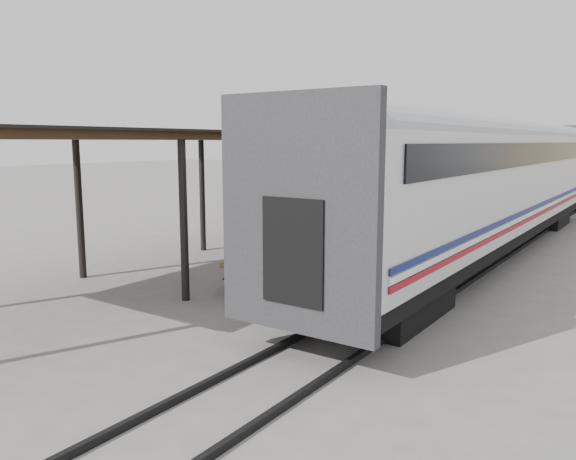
% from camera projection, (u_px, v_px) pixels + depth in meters
% --- Properties ---
extents(ground, '(160.00, 160.00, 0.00)m').
position_uv_depth(ground, '(278.00, 291.00, 14.67)').
color(ground, slate).
rests_on(ground, ground).
extents(canopy, '(4.90, 64.30, 4.15)m').
position_uv_depth(canopy, '(455.00, 139.00, 35.46)').
color(canopy, '#422B19').
rests_on(canopy, ground).
extents(building_left, '(12.00, 8.00, 6.00)m').
position_uv_depth(building_left, '(535.00, 147.00, 86.44)').
color(building_left, tan).
rests_on(building_left, ground).
extents(baggage_cart, '(1.55, 2.54, 0.86)m').
position_uv_depth(baggage_cart, '(265.00, 265.00, 14.77)').
color(baggage_cart, brown).
rests_on(baggage_cart, ground).
extents(suitcase_stack, '(1.17, 1.21, 0.56)m').
position_uv_depth(suitcase_stack, '(267.00, 248.00, 15.03)').
color(suitcase_stack, '#3D3D40').
rests_on(suitcase_stack, baggage_cart).
extents(luggage_tug, '(1.45, 1.77, 1.36)m').
position_uv_depth(luggage_tug, '(419.00, 209.00, 27.39)').
color(luggage_tug, maroon).
rests_on(luggage_tug, ground).
extents(porter, '(0.48, 0.69, 1.84)m').
position_uv_depth(porter, '(257.00, 226.00, 13.93)').
color(porter, navy).
rests_on(porter, baggage_cart).
extents(pedestrian, '(0.97, 0.64, 1.53)m').
position_uv_depth(pedestrian, '(389.00, 204.00, 27.96)').
color(pedestrian, black).
rests_on(pedestrian, ground).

